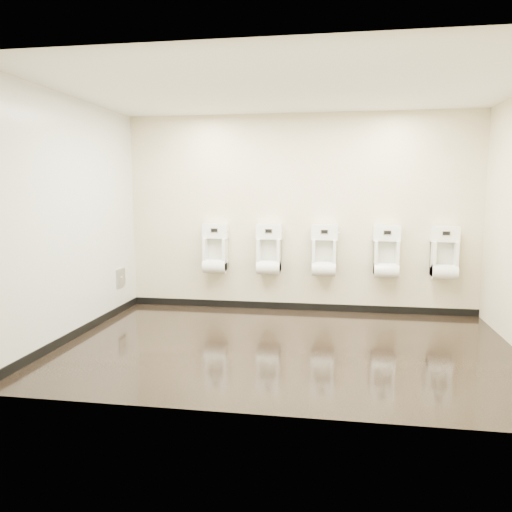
{
  "coord_description": "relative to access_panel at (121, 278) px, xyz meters",
  "views": [
    {
      "loc": [
        0.54,
        -5.38,
        1.73
      ],
      "look_at": [
        -0.43,
        0.55,
        0.94
      ],
      "focal_mm": 35.0,
      "sensor_mm": 36.0,
      "label": 1
    }
  ],
  "objects": [
    {
      "name": "ground",
      "position": [
        2.48,
        -1.2,
        -0.5
      ],
      "size": [
        5.0,
        3.5,
        0.0
      ],
      "primitive_type": "cube",
      "color": "black",
      "rests_on": "ground"
    },
    {
      "name": "ceiling",
      "position": [
        2.48,
        -1.2,
        2.3
      ],
      "size": [
        5.0,
        3.5,
        0.0
      ],
      "primitive_type": "cube",
      "color": "white"
    },
    {
      "name": "back_wall",
      "position": [
        2.48,
        0.55,
        0.9
      ],
      "size": [
        5.0,
        0.02,
        2.8
      ],
      "primitive_type": "cube",
      "color": "beige",
      "rests_on": "ground"
    },
    {
      "name": "front_wall",
      "position": [
        2.48,
        -2.95,
        0.9
      ],
      "size": [
        5.0,
        0.02,
        2.8
      ],
      "primitive_type": "cube",
      "color": "beige",
      "rests_on": "ground"
    },
    {
      "name": "left_wall",
      "position": [
        -0.02,
        -1.2,
        0.9
      ],
      "size": [
        0.02,
        3.5,
        2.8
      ],
      "primitive_type": "cube",
      "color": "beige",
      "rests_on": "ground"
    },
    {
      "name": "tile_overlay_left",
      "position": [
        -0.01,
        -1.2,
        0.9
      ],
      "size": [
        0.01,
        3.5,
        2.8
      ],
      "primitive_type": "cube",
      "color": "silver",
      "rests_on": "ground"
    },
    {
      "name": "skirting_back",
      "position": [
        2.48,
        0.54,
        -0.45
      ],
      "size": [
        5.0,
        0.02,
        0.1
      ],
      "primitive_type": "cube",
      "color": "black",
      "rests_on": "ground"
    },
    {
      "name": "skirting_left",
      "position": [
        -0.01,
        -1.2,
        -0.45
      ],
      "size": [
        0.02,
        3.5,
        0.1
      ],
      "primitive_type": "cube",
      "color": "black",
      "rests_on": "ground"
    },
    {
      "name": "access_panel",
      "position": [
        0.0,
        0.0,
        0.0
      ],
      "size": [
        0.04,
        0.25,
        0.25
      ],
      "color": "#9E9EA3",
      "rests_on": "left_wall"
    },
    {
      "name": "urinal_0",
      "position": [
        1.28,
        0.43,
        0.34
      ],
      "size": [
        0.38,
        0.28,
        0.7
      ],
      "color": "white",
      "rests_on": "back_wall"
    },
    {
      "name": "urinal_1",
      "position": [
        2.07,
        0.43,
        0.34
      ],
      "size": [
        0.38,
        0.28,
        0.7
      ],
      "color": "white",
      "rests_on": "back_wall"
    },
    {
      "name": "urinal_2",
      "position": [
        2.85,
        0.43,
        0.34
      ],
      "size": [
        0.38,
        0.28,
        0.7
      ],
      "color": "white",
      "rests_on": "back_wall"
    },
    {
      "name": "urinal_3",
      "position": [
        3.7,
        0.43,
        0.34
      ],
      "size": [
        0.38,
        0.28,
        0.7
      ],
      "color": "white",
      "rests_on": "back_wall"
    },
    {
      "name": "urinal_4",
      "position": [
        4.46,
        0.43,
        0.34
      ],
      "size": [
        0.38,
        0.28,
        0.7
      ],
      "color": "white",
      "rests_on": "back_wall"
    }
  ]
}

